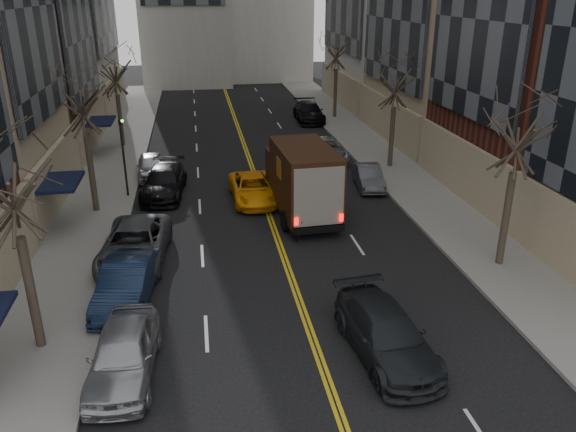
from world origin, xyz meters
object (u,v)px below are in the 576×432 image
(observer_sedan, at_px, (386,334))
(ups_truck, at_px, (302,180))
(taxi, at_px, (253,188))
(pedestrian, at_px, (299,221))

(observer_sedan, bearing_deg, ups_truck, 86.48)
(taxi, bearing_deg, pedestrian, -76.53)
(ups_truck, distance_m, taxi, 3.54)
(taxi, distance_m, pedestrian, 5.69)
(pedestrian, bearing_deg, taxi, 11.87)
(taxi, relative_size, pedestrian, 2.66)
(observer_sedan, height_order, taxi, observer_sedan)
(observer_sedan, bearing_deg, taxi, 94.82)
(ups_truck, bearing_deg, pedestrian, -106.21)
(taxi, bearing_deg, observer_sedan, -81.88)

